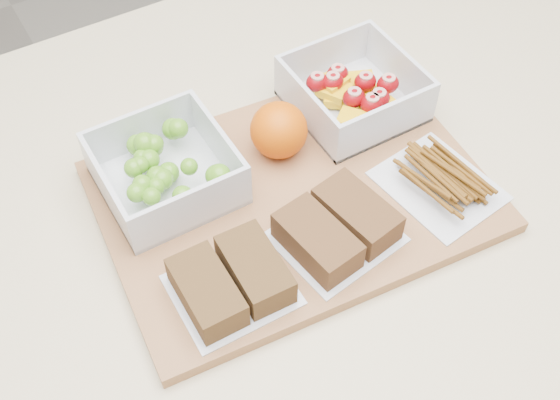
# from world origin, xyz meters

# --- Properties ---
(counter) EXTENTS (1.20, 0.90, 0.90)m
(counter) POSITION_xyz_m (0.00, 0.00, 0.45)
(counter) COLOR beige
(counter) RESTS_ON ground
(cutting_board) EXTENTS (0.44, 0.33, 0.02)m
(cutting_board) POSITION_xyz_m (0.02, 0.03, 0.91)
(cutting_board) COLOR #A06C42
(cutting_board) RESTS_ON counter
(grape_container) EXTENTS (0.14, 0.14, 0.06)m
(grape_container) POSITION_xyz_m (-0.10, 0.11, 0.94)
(grape_container) COLOR silver
(grape_container) RESTS_ON cutting_board
(fruit_container) EXTENTS (0.14, 0.14, 0.06)m
(fruit_container) POSITION_xyz_m (0.15, 0.11, 0.94)
(fruit_container) COLOR silver
(fruit_container) RESTS_ON cutting_board
(orange) EXTENTS (0.07, 0.07, 0.07)m
(orange) POSITION_xyz_m (0.04, 0.09, 0.95)
(orange) COLOR #E25A05
(orange) RESTS_ON cutting_board
(sandwich_bag_left) EXTENTS (0.12, 0.10, 0.04)m
(sandwich_bag_left) POSITION_xyz_m (-0.10, -0.05, 0.93)
(sandwich_bag_left) COLOR silver
(sandwich_bag_left) RESTS_ON cutting_board
(sandwich_bag_center) EXTENTS (0.13, 0.12, 0.04)m
(sandwich_bag_center) POSITION_xyz_m (0.03, -0.05, 0.93)
(sandwich_bag_center) COLOR silver
(sandwich_bag_center) RESTS_ON cutting_board
(pretzel_bag) EXTENTS (0.12, 0.14, 0.03)m
(pretzel_bag) POSITION_xyz_m (0.17, -0.05, 0.93)
(pretzel_bag) COLOR silver
(pretzel_bag) RESTS_ON cutting_board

